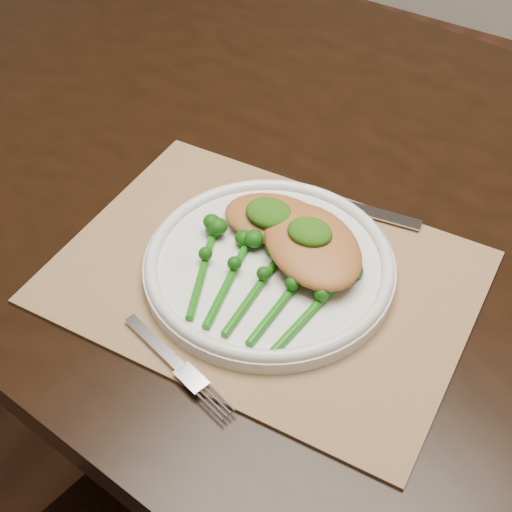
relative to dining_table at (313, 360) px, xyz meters
The scene contains 11 objects.
floor 0.38m from the dining_table, 97.59° to the right, with size 4.00×4.00×0.00m, color brown.
dining_table is the anchor object (origin of this frame).
placemat 0.42m from the dining_table, 84.70° to the right, with size 0.44×0.32×0.00m, color #8E6A48.
dinner_plate 0.43m from the dining_table, 83.98° to the right, with size 0.27×0.27×0.02m.
knife 0.38m from the dining_table, 67.60° to the right, with size 0.19×0.05×0.01m.
fork 0.51m from the dining_table, 86.69° to the right, with size 0.16×0.06×0.00m.
chicken_fillet_left 0.42m from the dining_table, 92.53° to the right, with size 0.12×0.08×0.02m, color #AF6A33.
chicken_fillet_right 0.44m from the dining_table, 69.64° to the right, with size 0.14×0.10×0.03m, color #AF6A33.
pesto_dollop_left 0.44m from the dining_table, 93.57° to the right, with size 0.05×0.05×0.02m, color #194209.
pesto_dollop_right 0.45m from the dining_table, 71.17° to the right, with size 0.05×0.04×0.02m, color #194209.
broccolini_bundle 0.46m from the dining_table, 82.19° to the right, with size 0.16×0.18×0.04m.
Camera 1 is at (0.30, -0.57, 1.32)m, focal length 50.00 mm.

